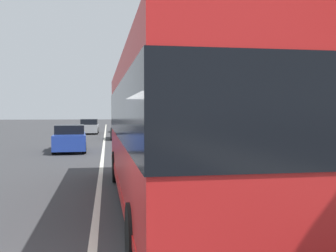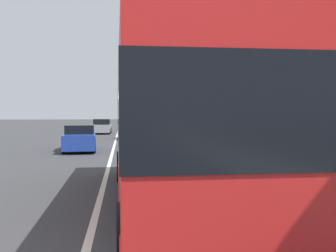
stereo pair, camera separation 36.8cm
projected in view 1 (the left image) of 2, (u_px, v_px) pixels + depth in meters
sidewalk_curb at (261, 167)px, 15.72m from camera, size 110.00×3.60×0.14m
lane_divider_line at (101, 173)px, 14.76m from camera, size 110.00×0.16×0.01m
coach_bus at (173, 127)px, 9.40m from camera, size 11.52×2.83×3.42m
car_oncoming at (89, 127)px, 40.69m from camera, size 4.61×1.89×1.51m
car_behind_bus at (70, 139)px, 22.83m from camera, size 4.77×2.08×1.52m
car_ahead_same_lane at (122, 130)px, 32.96m from camera, size 4.67×1.99×1.51m
car_side_street at (122, 126)px, 44.11m from camera, size 4.41×1.91×1.49m
utility_pole at (246, 70)px, 16.50m from camera, size 0.27×0.27×8.06m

